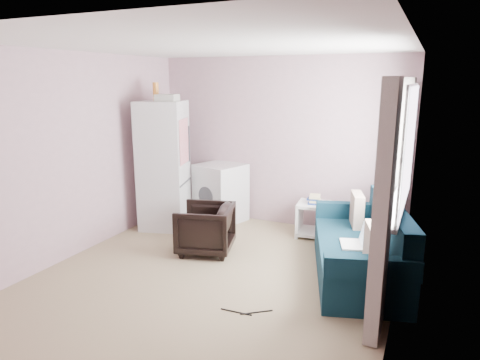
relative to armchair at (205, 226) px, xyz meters
The scene contains 8 objects.
room 1.19m from the armchair, 52.58° to the right, with size 3.84×4.24×2.54m.
armchair is the anchor object (origin of this frame).
fridge 1.33m from the armchair, 149.16° to the left, with size 0.80×0.80×2.13m.
washing_machine 1.27m from the armchair, 108.00° to the left, with size 0.80×0.80×0.90m.
side_table 1.59m from the armchair, 45.57° to the left, with size 0.48×0.48×0.60m.
sofa 1.95m from the armchair, ahead, with size 1.37×2.07×0.85m.
window_dressing 2.36m from the armchair, ahead, with size 0.17×2.62×2.18m.
floor_cables 1.61m from the armchair, 46.80° to the right, with size 0.47×0.21×0.01m.
Camera 1 is at (2.10, -3.90, 2.17)m, focal length 32.00 mm.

